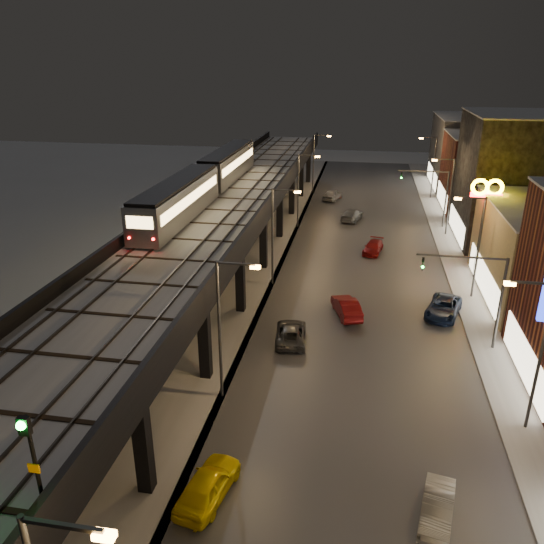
{
  "coord_description": "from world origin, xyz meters",
  "views": [
    {
      "loc": [
        7.14,
        -13.62,
        19.47
      ],
      "look_at": [
        0.91,
        21.67,
        5.0
      ],
      "focal_mm": 35.0,
      "sensor_mm": 36.0,
      "label": 1
    }
  ],
  "objects_px": {
    "car_taxi": "(208,485)",
    "car_far_white": "(332,195)",
    "car_onc_white": "(373,248)",
    "subway_train": "(206,179)",
    "car_mid_dark": "(352,215)",
    "rail_signal": "(29,443)",
    "car_onc_silver": "(437,509)",
    "car_onc_dark": "(443,308)",
    "car_near_white": "(346,307)",
    "car_mid_silver": "(291,334)"
  },
  "relations": [
    {
      "from": "rail_signal",
      "to": "car_near_white",
      "type": "distance_m",
      "value": 30.44
    },
    {
      "from": "rail_signal",
      "to": "car_onc_white",
      "type": "height_order",
      "value": "rail_signal"
    },
    {
      "from": "subway_train",
      "to": "car_far_white",
      "type": "height_order",
      "value": "subway_train"
    },
    {
      "from": "car_far_white",
      "to": "car_onc_white",
      "type": "height_order",
      "value": "car_far_white"
    },
    {
      "from": "rail_signal",
      "to": "car_onc_dark",
      "type": "relative_size",
      "value": 0.65
    },
    {
      "from": "car_near_white",
      "to": "car_mid_dark",
      "type": "xyz_separation_m",
      "value": [
        -0.53,
        27.66,
        -0.02
      ]
    },
    {
      "from": "car_taxi",
      "to": "car_onc_dark",
      "type": "distance_m",
      "value": 25.6
    },
    {
      "from": "car_onc_dark",
      "to": "car_onc_silver",
      "type": "bearing_deg",
      "value": -80.29
    },
    {
      "from": "rail_signal",
      "to": "car_mid_dark",
      "type": "xyz_separation_m",
      "value": [
        7.93,
        55.72,
        -8.24
      ]
    },
    {
      "from": "subway_train",
      "to": "car_onc_dark",
      "type": "xyz_separation_m",
      "value": [
        22.58,
        -10.29,
        -7.54
      ]
    },
    {
      "from": "car_near_white",
      "to": "car_taxi",
      "type": "bearing_deg",
      "value": 56.74
    },
    {
      "from": "rail_signal",
      "to": "car_mid_silver",
      "type": "relative_size",
      "value": 0.7
    },
    {
      "from": "car_onc_silver",
      "to": "car_onc_dark",
      "type": "height_order",
      "value": "car_onc_dark"
    },
    {
      "from": "car_mid_dark",
      "to": "car_far_white",
      "type": "distance_m",
      "value": 10.76
    },
    {
      "from": "car_mid_dark",
      "to": "car_onc_dark",
      "type": "height_order",
      "value": "car_mid_dark"
    },
    {
      "from": "rail_signal",
      "to": "car_onc_white",
      "type": "bearing_deg",
      "value": 76.33
    },
    {
      "from": "car_mid_dark",
      "to": "car_far_white",
      "type": "height_order",
      "value": "car_far_white"
    },
    {
      "from": "car_mid_dark",
      "to": "car_onc_white",
      "type": "xyz_separation_m",
      "value": [
        2.68,
        -12.11,
        -0.11
      ]
    },
    {
      "from": "car_near_white",
      "to": "car_onc_silver",
      "type": "relative_size",
      "value": 1.18
    },
    {
      "from": "car_mid_dark",
      "to": "car_onc_white",
      "type": "relative_size",
      "value": 1.18
    },
    {
      "from": "car_mid_silver",
      "to": "car_onc_silver",
      "type": "relative_size",
      "value": 1.23
    },
    {
      "from": "subway_train",
      "to": "rail_signal",
      "type": "bearing_deg",
      "value": -80.83
    },
    {
      "from": "car_mid_silver",
      "to": "car_onc_silver",
      "type": "distance_m",
      "value": 17.45
    },
    {
      "from": "car_taxi",
      "to": "car_onc_white",
      "type": "xyz_separation_m",
      "value": [
        7.72,
        36.13,
        -0.15
      ]
    },
    {
      "from": "car_mid_dark",
      "to": "car_taxi",
      "type": "bearing_deg",
      "value": 98.31
    },
    {
      "from": "car_taxi",
      "to": "car_onc_silver",
      "type": "distance_m",
      "value": 10.55
    },
    {
      "from": "car_far_white",
      "to": "car_mid_dark",
      "type": "bearing_deg",
      "value": 122.78
    },
    {
      "from": "car_taxi",
      "to": "car_far_white",
      "type": "relative_size",
      "value": 0.99
    },
    {
      "from": "rail_signal",
      "to": "subway_train",
      "type": "bearing_deg",
      "value": 99.17
    },
    {
      "from": "car_far_white",
      "to": "subway_train",
      "type": "bearing_deg",
      "value": 82.48
    },
    {
      "from": "rail_signal",
      "to": "car_onc_silver",
      "type": "bearing_deg",
      "value": 30.85
    },
    {
      "from": "car_taxi",
      "to": "car_mid_dark",
      "type": "xyz_separation_m",
      "value": [
        5.04,
        48.25,
        -0.04
      ]
    },
    {
      "from": "car_near_white",
      "to": "car_onc_white",
      "type": "distance_m",
      "value": 15.69
    },
    {
      "from": "car_onc_silver",
      "to": "car_mid_silver",
      "type": "bearing_deg",
      "value": 131.7
    },
    {
      "from": "rail_signal",
      "to": "car_near_white",
      "type": "xyz_separation_m",
      "value": [
        8.45,
        28.06,
        -8.22
      ]
    },
    {
      "from": "rail_signal",
      "to": "car_mid_silver",
      "type": "distance_m",
      "value": 24.97
    },
    {
      "from": "car_near_white",
      "to": "car_onc_silver",
      "type": "distance_m",
      "value": 20.65
    },
    {
      "from": "car_taxi",
      "to": "car_far_white",
      "type": "xyz_separation_m",
      "value": [
        1.82,
        58.51,
        0.01
      ]
    },
    {
      "from": "subway_train",
      "to": "car_far_white",
      "type": "xyz_separation_m",
      "value": [
        11.1,
        26.35,
        -7.47
      ]
    },
    {
      "from": "car_near_white",
      "to": "car_onc_dark",
      "type": "height_order",
      "value": "car_near_white"
    },
    {
      "from": "car_near_white",
      "to": "car_onc_white",
      "type": "bearing_deg",
      "value": -115.99
    },
    {
      "from": "car_mid_silver",
      "to": "car_onc_white",
      "type": "bearing_deg",
      "value": -112.58
    },
    {
      "from": "car_mid_silver",
      "to": "car_onc_white",
      "type": "distance_m",
      "value": 21.37
    },
    {
      "from": "rail_signal",
      "to": "car_near_white",
      "type": "bearing_deg",
      "value": 73.23
    },
    {
      "from": "car_mid_silver",
      "to": "car_far_white",
      "type": "bearing_deg",
      "value": -96.42
    },
    {
      "from": "car_mid_silver",
      "to": "car_far_white",
      "type": "height_order",
      "value": "car_far_white"
    },
    {
      "from": "car_taxi",
      "to": "car_mid_dark",
      "type": "relative_size",
      "value": 0.9
    },
    {
      "from": "subway_train",
      "to": "car_onc_dark",
      "type": "relative_size",
      "value": 6.57
    },
    {
      "from": "subway_train",
      "to": "car_mid_dark",
      "type": "height_order",
      "value": "subway_train"
    },
    {
      "from": "car_near_white",
      "to": "car_far_white",
      "type": "xyz_separation_m",
      "value": [
        -3.75,
        37.92,
        0.03
      ]
    }
  ]
}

